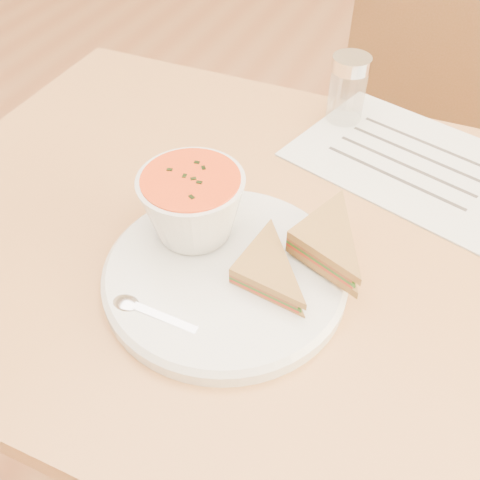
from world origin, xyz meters
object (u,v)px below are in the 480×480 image
at_px(chair_far, 384,189).
at_px(soup_bowl, 193,208).
at_px(plate, 225,274).
at_px(condiment_shaker, 347,89).
at_px(dining_table, 265,385).

distance_m(chair_far, soup_bowl, 0.66).
relative_size(plate, condiment_shaker, 2.66).
bearing_deg(soup_bowl, chair_far, 72.72).
xyz_separation_m(dining_table, plate, (-0.03, -0.09, 0.38)).
height_order(plate, soup_bowl, soup_bowl).
relative_size(chair_far, condiment_shaker, 9.00).
bearing_deg(dining_table, plate, -106.57).
bearing_deg(plate, condiment_shaker, 84.80).
relative_size(chair_far, plate, 3.38).
xyz_separation_m(chair_far, plate, (-0.11, -0.58, 0.28)).
xyz_separation_m(plate, condiment_shaker, (0.03, 0.38, 0.05)).
bearing_deg(dining_table, chair_far, 80.37).
bearing_deg(dining_table, condiment_shaker, 88.49).
relative_size(dining_table, soup_bowl, 8.09).
bearing_deg(chair_far, soup_bowl, 85.59).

